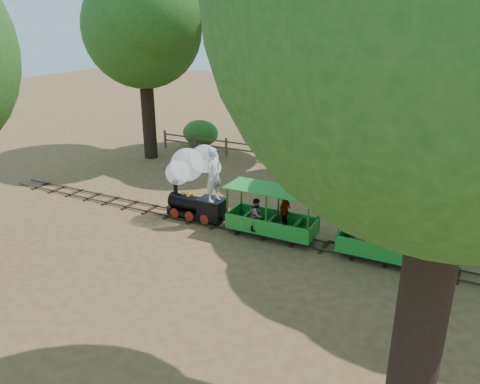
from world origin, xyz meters
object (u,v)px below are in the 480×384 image
at_px(locomotive, 194,176).
at_px(carriage_rear, 386,239).
at_px(carriage_front, 272,217).
at_px(fence, 315,158).

bearing_deg(locomotive, carriage_rear, -0.59).
bearing_deg(carriage_front, locomotive, 178.11).
height_order(locomotive, carriage_rear, locomotive).
distance_m(locomotive, fence, 8.26).
xyz_separation_m(locomotive, carriage_front, (3.13, -0.10, -0.93)).
bearing_deg(fence, carriage_rear, -58.59).
relative_size(carriage_front, fence, 0.17).
bearing_deg(carriage_rear, carriage_front, -179.51).
height_order(carriage_rear, fence, carriage_rear).
xyz_separation_m(carriage_rear, fence, (-4.89, 8.01, -0.16)).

